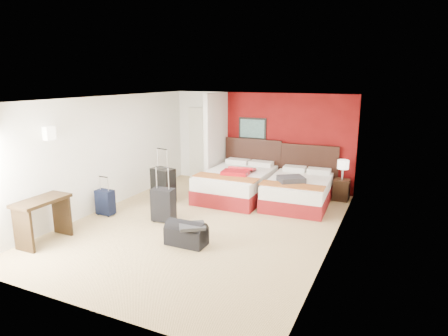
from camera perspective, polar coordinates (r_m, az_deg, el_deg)
The scene contains 17 objects.
ground at distance 7.92m, azimuth -2.92°, elevation -8.23°, with size 6.50×6.50×0.00m, color #D7BB84.
room_walls at distance 9.45m, azimuth -6.54°, elevation 3.17°, with size 5.02×6.52×2.50m.
red_accent_panel at distance 10.24m, azimuth 9.25°, elevation 3.83°, with size 3.50×0.04×2.50m, color maroon.
partition_wall at distance 10.28m, azimuth -1.15°, elevation 4.04°, with size 0.12×1.20×2.50m, color silver.
entry_door at distance 11.18m, azimuth -3.27°, elevation 3.60°, with size 0.82×0.06×2.05m, color silver.
bed_left at distance 9.54m, azimuth 1.86°, elevation -2.42°, with size 1.50×2.14×0.64m, color white.
bed_right at distance 9.18m, azimuth 10.86°, elevation -3.47°, with size 1.37×1.96×0.59m, color white.
red_suitcase_open at distance 9.31m, azimuth 2.20°, elevation -0.43°, with size 0.61×0.85×0.11m, color #B70F19.
jacket_bundle at distance 8.82m, azimuth 9.85°, elevation -1.67°, with size 0.55×0.44×0.13m, color #3C3C42.
nightstand at distance 9.74m, azimuth 16.90°, elevation -3.07°, with size 0.36×0.36×0.51m, color black.
table_lamp at distance 9.62m, azimuth 17.09°, elevation -0.26°, with size 0.26×0.26×0.47m, color silver.
suitcase_black at distance 9.20m, azimuth -8.92°, elevation -2.67°, with size 0.53×0.33×0.80m, color black.
suitcase_charcoal at distance 8.02m, azimuth -8.91°, elevation -5.55°, with size 0.45×0.28×0.67m, color black.
suitcase_navy at distance 8.70m, azimuth -17.08°, elevation -5.00°, with size 0.38×0.23×0.52m, color black.
duffel_bag at distance 6.97m, azimuth -5.57°, elevation -9.78°, with size 0.71×0.38×0.36m, color black.
jacket_draped at distance 6.78m, azimuth -4.72°, elevation -8.52°, with size 0.44×0.37×0.06m, color #323337.
desk at distance 7.65m, azimuth -25.07°, elevation -7.06°, with size 0.49×0.98×0.81m, color black.
Camera 1 is at (3.47, -6.50, 2.91)m, focal length 31.03 mm.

